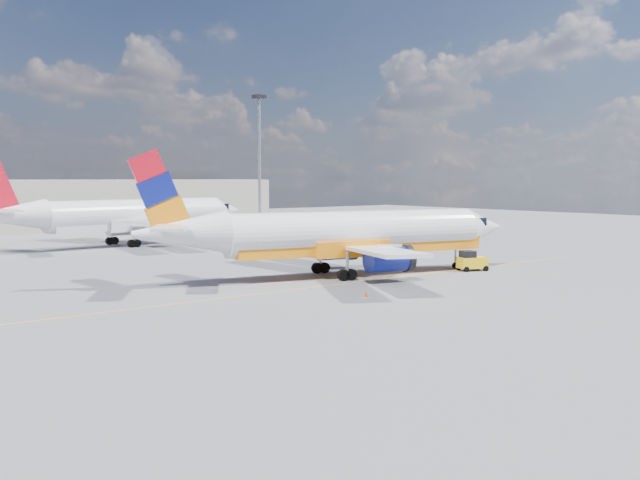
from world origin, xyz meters
TOP-DOWN VIEW (x-y plane):
  - ground at (0.00, 0.00)m, footprint 240.00×240.00m
  - taxi_line at (0.00, 3.00)m, footprint 70.00×0.15m
  - terminal_main at (5.00, 75.00)m, footprint 70.00×14.00m
  - main_jet at (5.47, 6.32)m, footprint 34.82×26.73m
  - second_jet at (2.73, 43.70)m, footprint 35.81×28.06m
  - gse_tug at (16.64, 1.87)m, footprint 2.85×2.32m
  - traffic_cone at (-0.44, -2.98)m, footprint 0.37×0.37m
  - floodlight_mast at (20.72, 42.00)m, footprint 1.42×1.42m

SIDE VIEW (x-z plane):
  - ground at x=0.00m, z-range 0.00..0.00m
  - taxi_line at x=0.00m, z-range 0.00..0.01m
  - traffic_cone at x=-0.44m, z-range -0.01..0.51m
  - gse_tug at x=16.64m, z-range -0.05..1.76m
  - main_jet at x=5.47m, z-range -1.75..8.76m
  - second_jet at x=2.73m, z-range -1.81..9.03m
  - terminal_main at x=5.00m, z-range 0.00..8.00m
  - floodlight_mast at x=20.72m, z-range 1.93..21.35m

